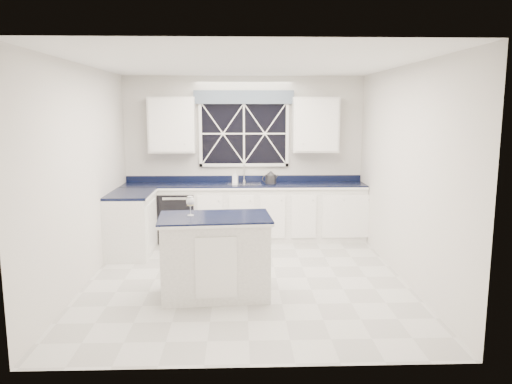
{
  "coord_description": "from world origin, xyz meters",
  "views": [
    {
      "loc": [
        -0.08,
        -6.16,
        2.16
      ],
      "look_at": [
        0.14,
        0.4,
        1.06
      ],
      "focal_mm": 35.0,
      "sensor_mm": 36.0,
      "label": 1
    }
  ],
  "objects_px": {
    "island": "(215,256)",
    "dishwasher": "(178,216)",
    "faucet": "(244,173)",
    "kettle": "(271,178)",
    "soap_bottle": "(235,177)",
    "wine_glass": "(190,202)"
  },
  "relations": [
    {
      "from": "faucet",
      "to": "island",
      "type": "distance_m",
      "value": 2.81
    },
    {
      "from": "kettle",
      "to": "faucet",
      "type": "bearing_deg",
      "value": 136.74
    },
    {
      "from": "kettle",
      "to": "wine_glass",
      "type": "height_order",
      "value": "wine_glass"
    },
    {
      "from": "wine_glass",
      "to": "soap_bottle",
      "type": "distance_m",
      "value": 2.68
    },
    {
      "from": "faucet",
      "to": "soap_bottle",
      "type": "relative_size",
      "value": 1.56
    },
    {
      "from": "kettle",
      "to": "wine_glass",
      "type": "xyz_separation_m",
      "value": [
        -1.08,
        -2.51,
        0.07
      ]
    },
    {
      "from": "island",
      "to": "wine_glass",
      "type": "xyz_separation_m",
      "value": [
        -0.28,
        0.04,
        0.63
      ]
    },
    {
      "from": "island",
      "to": "kettle",
      "type": "height_order",
      "value": "kettle"
    },
    {
      "from": "dishwasher",
      "to": "island",
      "type": "relative_size",
      "value": 0.62
    },
    {
      "from": "kettle",
      "to": "soap_bottle",
      "type": "xyz_separation_m",
      "value": [
        -0.58,
        0.12,
        -0.0
      ]
    },
    {
      "from": "dishwasher",
      "to": "faucet",
      "type": "bearing_deg",
      "value": 10.02
    },
    {
      "from": "island",
      "to": "kettle",
      "type": "relative_size",
      "value": 4.68
    },
    {
      "from": "faucet",
      "to": "kettle",
      "type": "height_order",
      "value": "faucet"
    },
    {
      "from": "soap_bottle",
      "to": "dishwasher",
      "type": "bearing_deg",
      "value": -171.22
    },
    {
      "from": "dishwasher",
      "to": "soap_bottle",
      "type": "distance_m",
      "value": 1.15
    },
    {
      "from": "faucet",
      "to": "island",
      "type": "relative_size",
      "value": 0.23
    },
    {
      "from": "soap_bottle",
      "to": "faucet",
      "type": "bearing_deg",
      "value": 17.64
    },
    {
      "from": "faucet",
      "to": "wine_glass",
      "type": "height_order",
      "value": "faucet"
    },
    {
      "from": "wine_glass",
      "to": "dishwasher",
      "type": "bearing_deg",
      "value": 100.4
    },
    {
      "from": "dishwasher",
      "to": "soap_bottle",
      "type": "height_order",
      "value": "soap_bottle"
    },
    {
      "from": "faucet",
      "to": "island",
      "type": "height_order",
      "value": "faucet"
    },
    {
      "from": "island",
      "to": "dishwasher",
      "type": "bearing_deg",
      "value": 101.98
    }
  ]
}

